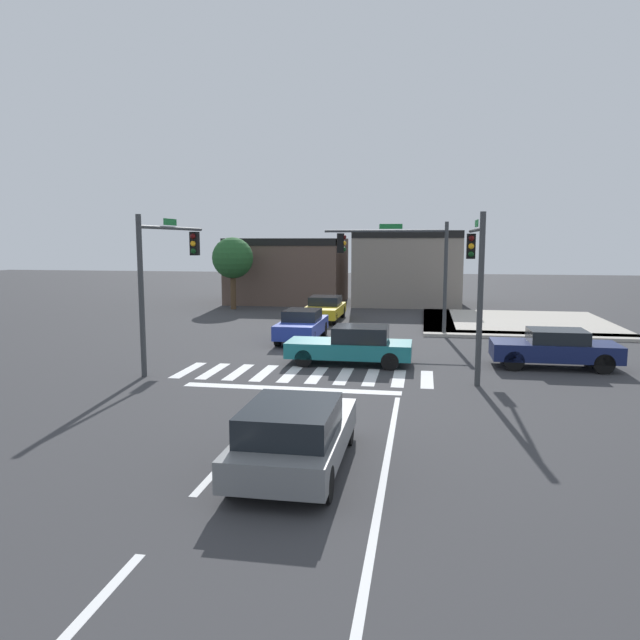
{
  "coord_description": "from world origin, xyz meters",
  "views": [
    {
      "loc": [
        3.98,
        -24.14,
        4.54
      ],
      "look_at": [
        -0.43,
        1.25,
        1.12
      ],
      "focal_mm": 33.7,
      "sensor_mm": 36.0,
      "label": 1
    }
  ],
  "objects_px": {
    "car_yellow": "(324,308)",
    "traffic_signal_northeast": "(397,256)",
    "car_gray": "(295,434)",
    "car_blue": "(302,325)",
    "traffic_signal_southwest": "(168,261)",
    "car_navy": "(555,348)",
    "car_teal": "(352,345)",
    "roadside_tree": "(233,258)",
    "traffic_signal_southeast": "(476,265)"
  },
  "relations": [
    {
      "from": "car_yellow",
      "to": "traffic_signal_northeast",
      "type": "bearing_deg",
      "value": 44.09
    },
    {
      "from": "traffic_signal_southeast",
      "to": "roadside_tree",
      "type": "relative_size",
      "value": 1.14
    },
    {
      "from": "car_blue",
      "to": "car_teal",
      "type": "relative_size",
      "value": 0.97
    },
    {
      "from": "car_yellow",
      "to": "car_blue",
      "type": "bearing_deg",
      "value": 1.17
    },
    {
      "from": "traffic_signal_northeast",
      "to": "car_teal",
      "type": "relative_size",
      "value": 1.29
    },
    {
      "from": "traffic_signal_northeast",
      "to": "car_gray",
      "type": "relative_size",
      "value": 1.32
    },
    {
      "from": "traffic_signal_southeast",
      "to": "traffic_signal_northeast",
      "type": "distance_m",
      "value": 8.58
    },
    {
      "from": "car_blue",
      "to": "car_yellow",
      "type": "height_order",
      "value": "car_blue"
    },
    {
      "from": "car_blue",
      "to": "car_yellow",
      "type": "bearing_deg",
      "value": -178.83
    },
    {
      "from": "car_blue",
      "to": "car_teal",
      "type": "height_order",
      "value": "car_blue"
    },
    {
      "from": "traffic_signal_southwest",
      "to": "car_gray",
      "type": "bearing_deg",
      "value": -144.37
    },
    {
      "from": "car_gray",
      "to": "traffic_signal_southwest",
      "type": "bearing_deg",
      "value": 35.63
    },
    {
      "from": "traffic_signal_northeast",
      "to": "car_gray",
      "type": "bearing_deg",
      "value": 86.29
    },
    {
      "from": "traffic_signal_southwest",
      "to": "roadside_tree",
      "type": "bearing_deg",
      "value": 10.6
    },
    {
      "from": "car_gray",
      "to": "car_yellow",
      "type": "xyz_separation_m",
      "value": [
        -3.11,
        22.29,
        -0.04
      ]
    },
    {
      "from": "car_gray",
      "to": "car_blue",
      "type": "height_order",
      "value": "car_blue"
    },
    {
      "from": "car_gray",
      "to": "car_yellow",
      "type": "bearing_deg",
      "value": 7.93
    },
    {
      "from": "car_navy",
      "to": "car_teal",
      "type": "bearing_deg",
      "value": 4.8
    },
    {
      "from": "car_navy",
      "to": "roadside_tree",
      "type": "xyz_separation_m",
      "value": [
        -17.14,
        15.87,
        2.64
      ]
    },
    {
      "from": "traffic_signal_southeast",
      "to": "traffic_signal_southwest",
      "type": "bearing_deg",
      "value": 92.34
    },
    {
      "from": "car_gray",
      "to": "car_blue",
      "type": "distance_m",
      "value": 15.47
    },
    {
      "from": "car_blue",
      "to": "car_teal",
      "type": "distance_m",
      "value": 5.54
    },
    {
      "from": "car_navy",
      "to": "car_yellow",
      "type": "bearing_deg",
      "value": -47.72
    },
    {
      "from": "traffic_signal_southeast",
      "to": "traffic_signal_southwest",
      "type": "xyz_separation_m",
      "value": [
        -10.93,
        -0.45,
        0.07
      ]
    },
    {
      "from": "car_navy",
      "to": "car_blue",
      "type": "relative_size",
      "value": 0.98
    },
    {
      "from": "traffic_signal_northeast",
      "to": "car_blue",
      "type": "distance_m",
      "value": 5.8
    },
    {
      "from": "car_navy",
      "to": "car_gray",
      "type": "distance_m",
      "value": 13.14
    },
    {
      "from": "car_blue",
      "to": "car_yellow",
      "type": "distance_m",
      "value": 7.11
    },
    {
      "from": "traffic_signal_southwest",
      "to": "traffic_signal_northeast",
      "type": "height_order",
      "value": "traffic_signal_northeast"
    },
    {
      "from": "car_blue",
      "to": "car_gray",
      "type": "bearing_deg",
      "value": 11.04
    },
    {
      "from": "car_navy",
      "to": "car_teal",
      "type": "xyz_separation_m",
      "value": [
        -7.22,
        -0.61,
        -0.02
      ]
    },
    {
      "from": "car_gray",
      "to": "car_yellow",
      "type": "height_order",
      "value": "car_gray"
    },
    {
      "from": "traffic_signal_northeast",
      "to": "traffic_signal_southwest",
      "type": "bearing_deg",
      "value": 47.02
    },
    {
      "from": "traffic_signal_southeast",
      "to": "car_teal",
      "type": "bearing_deg",
      "value": 82.28
    },
    {
      "from": "traffic_signal_northeast",
      "to": "car_gray",
      "type": "height_order",
      "value": "traffic_signal_northeast"
    },
    {
      "from": "traffic_signal_northeast",
      "to": "roadside_tree",
      "type": "bearing_deg",
      "value": -38.91
    },
    {
      "from": "traffic_signal_southwest",
      "to": "car_navy",
      "type": "distance_m",
      "value": 14.29
    },
    {
      "from": "traffic_signal_southwest",
      "to": "car_yellow",
      "type": "distance_m",
      "value": 13.74
    },
    {
      "from": "traffic_signal_southwest",
      "to": "car_navy",
      "type": "height_order",
      "value": "traffic_signal_southwest"
    },
    {
      "from": "traffic_signal_southeast",
      "to": "traffic_signal_northeast",
      "type": "height_order",
      "value": "traffic_signal_northeast"
    },
    {
      "from": "traffic_signal_southwest",
      "to": "car_blue",
      "type": "relative_size",
      "value": 1.27
    },
    {
      "from": "traffic_signal_southeast",
      "to": "traffic_signal_northeast",
      "type": "xyz_separation_m",
      "value": [
        -3.02,
        8.03,
        0.08
      ]
    },
    {
      "from": "car_blue",
      "to": "car_teal",
      "type": "xyz_separation_m",
      "value": [
        2.86,
        -4.74,
        -0.03
      ]
    },
    {
      "from": "roadside_tree",
      "to": "traffic_signal_southeast",
      "type": "bearing_deg",
      "value": -50.21
    },
    {
      "from": "traffic_signal_southwest",
      "to": "car_navy",
      "type": "bearing_deg",
      "value": -83.28
    },
    {
      "from": "traffic_signal_southwest",
      "to": "car_navy",
      "type": "relative_size",
      "value": 1.29
    },
    {
      "from": "car_navy",
      "to": "car_gray",
      "type": "xyz_separation_m",
      "value": [
        -7.12,
        -11.04,
        0.01
      ]
    },
    {
      "from": "car_blue",
      "to": "traffic_signal_southeast",
      "type": "bearing_deg",
      "value": 53.3
    },
    {
      "from": "traffic_signal_southwest",
      "to": "roadside_tree",
      "type": "distance_m",
      "value": 17.81
    },
    {
      "from": "traffic_signal_southwest",
      "to": "car_yellow",
      "type": "bearing_deg",
      "value": -15.77
    }
  ]
}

